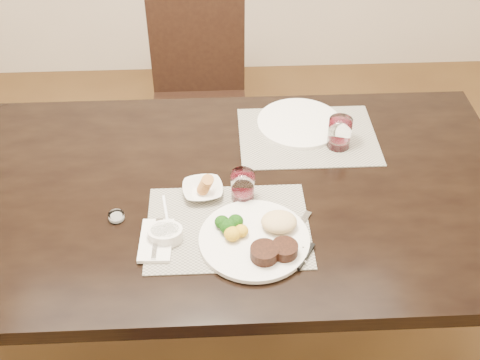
{
  "coord_description": "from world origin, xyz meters",
  "views": [
    {
      "loc": [
        0.08,
        -1.37,
        1.97
      ],
      "look_at": [
        0.14,
        -0.05,
        0.82
      ],
      "focal_mm": 45.0,
      "sensor_mm": 36.0,
      "label": 1
    }
  ],
  "objects_px": {
    "dinner_plate": "(260,237)",
    "steak_knife": "(303,249)",
    "chair_far": "(199,91)",
    "cracker_bowl": "(203,190)",
    "far_plate": "(299,123)",
    "wine_glass_near": "(243,187)"
  },
  "relations": [
    {
      "from": "chair_far",
      "to": "steak_knife",
      "type": "bearing_deg",
      "value": -76.05
    },
    {
      "from": "steak_knife",
      "to": "wine_glass_near",
      "type": "bearing_deg",
      "value": 157.03
    },
    {
      "from": "cracker_bowl",
      "to": "far_plate",
      "type": "distance_m",
      "value": 0.48
    },
    {
      "from": "chair_far",
      "to": "dinner_plate",
      "type": "height_order",
      "value": "chair_far"
    },
    {
      "from": "dinner_plate",
      "to": "steak_knife",
      "type": "height_order",
      "value": "dinner_plate"
    },
    {
      "from": "chair_far",
      "to": "wine_glass_near",
      "type": "distance_m",
      "value": 1.04
    },
    {
      "from": "chair_far",
      "to": "far_plate",
      "type": "height_order",
      "value": "chair_far"
    },
    {
      "from": "cracker_bowl",
      "to": "far_plate",
      "type": "relative_size",
      "value": 0.45
    },
    {
      "from": "steak_knife",
      "to": "cracker_bowl",
      "type": "relative_size",
      "value": 1.72
    },
    {
      "from": "dinner_plate",
      "to": "steak_knife",
      "type": "relative_size",
      "value": 1.35
    },
    {
      "from": "chair_far",
      "to": "wine_glass_near",
      "type": "bearing_deg",
      "value": -81.57
    },
    {
      "from": "chair_far",
      "to": "far_plate",
      "type": "bearing_deg",
      "value": -59.83
    },
    {
      "from": "dinner_plate",
      "to": "wine_glass_near",
      "type": "height_order",
      "value": "wine_glass_near"
    },
    {
      "from": "steak_knife",
      "to": "far_plate",
      "type": "height_order",
      "value": "same"
    },
    {
      "from": "wine_glass_near",
      "to": "dinner_plate",
      "type": "bearing_deg",
      "value": -78.31
    },
    {
      "from": "dinner_plate",
      "to": "far_plate",
      "type": "height_order",
      "value": "dinner_plate"
    },
    {
      "from": "chair_far",
      "to": "wine_glass_near",
      "type": "height_order",
      "value": "chair_far"
    },
    {
      "from": "steak_knife",
      "to": "chair_far",
      "type": "bearing_deg",
      "value": 135.88
    },
    {
      "from": "chair_far",
      "to": "cracker_bowl",
      "type": "xyz_separation_m",
      "value": [
        0.03,
        -0.96,
        0.27
      ]
    },
    {
      "from": "dinner_plate",
      "to": "cracker_bowl",
      "type": "xyz_separation_m",
      "value": [
        -0.16,
        0.2,
        -0.0
      ]
    },
    {
      "from": "steak_knife",
      "to": "far_plate",
      "type": "bearing_deg",
      "value": 115.83
    },
    {
      "from": "wine_glass_near",
      "to": "far_plate",
      "type": "relative_size",
      "value": 0.33
    }
  ]
}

